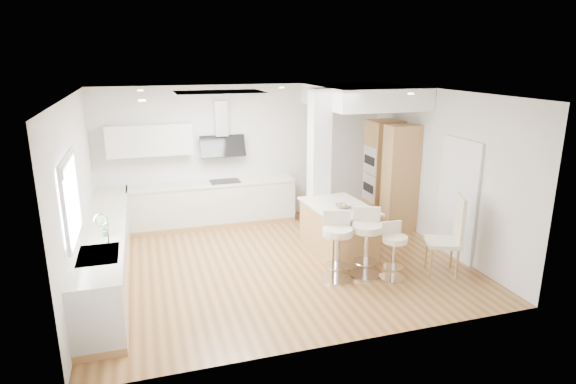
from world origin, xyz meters
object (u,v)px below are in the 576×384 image
object	(u,v)px
peninsula	(338,229)
bar_stool_b	(366,239)
dining_chair	(451,233)
bar_stool_c	(394,248)
bar_stool_a	(337,243)

from	to	relation	value
peninsula	bar_stool_b	size ratio (longest dim) A/B	1.39
dining_chair	bar_stool_c	bearing A→B (deg)	-164.16
bar_stool_a	bar_stool_b	distance (m)	0.49
bar_stool_a	bar_stool_b	bearing A→B (deg)	16.07
peninsula	bar_stool_a	bearing A→B (deg)	-117.65
peninsula	bar_stool_a	size ratio (longest dim) A/B	1.40
bar_stool_c	dining_chair	bearing A→B (deg)	-6.36
bar_stool_b	dining_chair	bearing A→B (deg)	7.55
bar_stool_a	dining_chair	xyz separation A→B (m)	(1.78, -0.34, 0.09)
bar_stool_c	dining_chair	size ratio (longest dim) A/B	0.69
bar_stool_a	bar_stool_b	xyz separation A→B (m)	(0.49, -0.00, 0.01)
bar_stool_c	dining_chair	distance (m)	0.96
bar_stool_b	dining_chair	world-z (taller)	dining_chair
bar_stool_a	bar_stool_b	size ratio (longest dim) A/B	0.99
bar_stool_c	dining_chair	world-z (taller)	dining_chair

